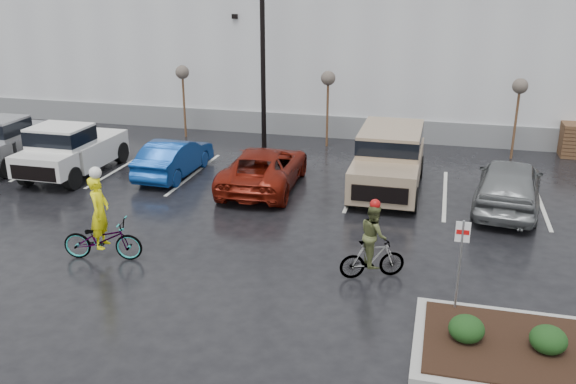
% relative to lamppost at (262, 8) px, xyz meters
% --- Properties ---
extents(ground, '(120.00, 120.00, 0.00)m').
position_rel_lamppost_xyz_m(ground, '(4.00, -12.00, -5.69)').
color(ground, black).
rests_on(ground, ground).
extents(warehouse, '(60.50, 15.50, 7.20)m').
position_rel_lamppost_xyz_m(warehouse, '(4.00, 9.99, -2.04)').
color(warehouse, silver).
rests_on(warehouse, ground).
extents(wooded_ridge, '(80.00, 25.00, 6.00)m').
position_rel_lamppost_xyz_m(wooded_ridge, '(4.00, 33.00, -2.69)').
color(wooded_ridge, '#223817').
rests_on(wooded_ridge, ground).
extents(lamppost, '(0.50, 1.00, 9.22)m').
position_rel_lamppost_xyz_m(lamppost, '(0.00, 0.00, 0.00)').
color(lamppost, black).
rests_on(lamppost, ground).
extents(sapling_west, '(0.60, 0.60, 3.20)m').
position_rel_lamppost_xyz_m(sapling_west, '(-4.00, 1.00, -2.96)').
color(sapling_west, '#48301C').
rests_on(sapling_west, ground).
extents(sapling_mid, '(0.60, 0.60, 3.20)m').
position_rel_lamppost_xyz_m(sapling_mid, '(2.50, 1.00, -2.96)').
color(sapling_mid, '#48301C').
rests_on(sapling_mid, ground).
extents(sapling_east, '(0.60, 0.60, 3.20)m').
position_rel_lamppost_xyz_m(sapling_east, '(10.00, 1.00, -2.96)').
color(sapling_east, '#48301C').
rests_on(sapling_east, ground).
extents(pallet_stack_a, '(1.20, 1.20, 1.35)m').
position_rel_lamppost_xyz_m(pallet_stack_a, '(12.50, 2.00, -5.01)').
color(pallet_stack_a, '#48301C').
rests_on(pallet_stack_a, ground).
extents(shrub_a, '(0.70, 0.70, 0.52)m').
position_rel_lamppost_xyz_m(shrub_a, '(8.00, -13.00, -5.27)').
color(shrub_a, black).
rests_on(shrub_a, curb_island).
extents(shrub_b, '(0.70, 0.70, 0.52)m').
position_rel_lamppost_xyz_m(shrub_b, '(9.50, -13.00, -5.27)').
color(shrub_b, black).
rests_on(shrub_b, curb_island).
extents(fire_lane_sign, '(0.30, 0.05, 2.20)m').
position_rel_lamppost_xyz_m(fire_lane_sign, '(7.80, -11.80, -4.28)').
color(fire_lane_sign, gray).
rests_on(fire_lane_sign, ground).
extents(pickup_silver, '(2.10, 5.20, 1.96)m').
position_rel_lamppost_xyz_m(pickup_silver, '(-8.80, -4.30, -4.71)').
color(pickup_silver, '#94959B').
rests_on(pickup_silver, ground).
extents(pickup_white, '(2.10, 5.20, 1.96)m').
position_rel_lamppost_xyz_m(pickup_white, '(-5.74, -4.84, -4.71)').
color(pickup_white, silver).
rests_on(pickup_white, ground).
extents(car_blue, '(1.52, 4.10, 1.34)m').
position_rel_lamppost_xyz_m(car_blue, '(-2.13, -4.29, -5.02)').
color(car_blue, navy).
rests_on(car_blue, ground).
extents(car_red, '(2.54, 5.13, 1.40)m').
position_rel_lamppost_xyz_m(car_red, '(1.43, -4.78, -4.99)').
color(car_red, maroon).
rests_on(car_red, ground).
extents(suv_tan, '(2.20, 5.10, 2.06)m').
position_rel_lamppost_xyz_m(suv_tan, '(5.57, -4.10, -4.66)').
color(suv_tan, '#9D856A').
rests_on(suv_tan, ground).
extents(car_grey, '(2.51, 4.96, 1.62)m').
position_rel_lamppost_xyz_m(car_grey, '(9.38, -4.82, -4.88)').
color(car_grey, slate).
rests_on(car_grey, ground).
extents(cyclist_hivis, '(2.15, 1.07, 2.49)m').
position_rel_lamppost_xyz_m(cyclist_hivis, '(-0.99, -11.20, -4.92)').
color(cyclist_hivis, '#3F3F44').
rests_on(cyclist_hivis, ground).
extents(cyclist_olive, '(1.61, 1.04, 2.02)m').
position_rel_lamppost_xyz_m(cyclist_olive, '(5.85, -10.50, -4.93)').
color(cyclist_olive, '#3F3F44').
rests_on(cyclist_olive, ground).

